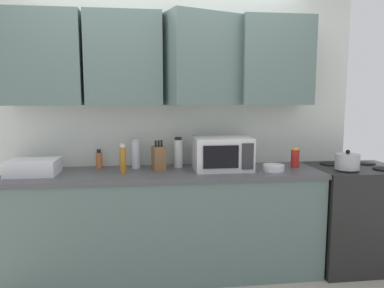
% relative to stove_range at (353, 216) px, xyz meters
% --- Properties ---
extents(wall_back_with_cabinets, '(3.49, 0.52, 2.60)m').
position_rel_stove_range_xyz_m(wall_back_with_cabinets, '(-1.69, 0.25, 1.13)').
color(wall_back_with_cabinets, silver).
rests_on(wall_back_with_cabinets, ground_plane).
extents(counter_run, '(2.62, 0.63, 0.90)m').
position_rel_stove_range_xyz_m(counter_run, '(-1.69, 0.02, -0.00)').
color(counter_run, slate).
rests_on(counter_run, ground_plane).
extents(stove_range, '(0.76, 0.64, 0.91)m').
position_rel_stove_range_xyz_m(stove_range, '(0.00, 0.00, 0.00)').
color(stove_range, black).
rests_on(stove_range, ground_plane).
extents(kettle, '(0.20, 0.20, 0.17)m').
position_rel_stove_range_xyz_m(kettle, '(-0.17, -0.14, 0.53)').
color(kettle, '#B2B2B7').
rests_on(kettle, stove_range).
extents(microwave, '(0.48, 0.37, 0.28)m').
position_rel_stove_range_xyz_m(microwave, '(-1.21, 0.03, 0.59)').
color(microwave, silver).
rests_on(microwave, counter_run).
extents(dish_rack, '(0.38, 0.30, 0.12)m').
position_rel_stove_range_xyz_m(dish_rack, '(-2.75, 0.02, 0.51)').
color(dish_rack, silver).
rests_on(dish_rack, counter_run).
extents(knife_block, '(0.12, 0.14, 0.26)m').
position_rel_stove_range_xyz_m(knife_block, '(-1.75, 0.09, 0.55)').
color(knife_block, brown).
rests_on(knife_block, counter_run).
extents(bottle_spice_jar, '(0.06, 0.06, 0.17)m').
position_rel_stove_range_xyz_m(bottle_spice_jar, '(-2.26, 0.22, 0.52)').
color(bottle_spice_jar, '#BC6638').
rests_on(bottle_spice_jar, counter_run).
extents(bottle_red_sauce, '(0.07, 0.07, 0.18)m').
position_rel_stove_range_xyz_m(bottle_red_sauce, '(-0.55, 0.05, 0.53)').
color(bottle_red_sauce, red).
rests_on(bottle_red_sauce, counter_run).
extents(bottle_white_jar, '(0.08, 0.08, 0.27)m').
position_rel_stove_range_xyz_m(bottle_white_jar, '(-1.57, 0.18, 0.58)').
color(bottle_white_jar, white).
rests_on(bottle_white_jar, counter_run).
extents(bottle_amber_vinegar, '(0.05, 0.05, 0.24)m').
position_rel_stove_range_xyz_m(bottle_amber_vinegar, '(-2.04, -0.01, 0.56)').
color(bottle_amber_vinegar, '#AD701E').
rests_on(bottle_amber_vinegar, counter_run).
extents(bottle_clear_tall, '(0.08, 0.08, 0.25)m').
position_rel_stove_range_xyz_m(bottle_clear_tall, '(-1.94, 0.19, 0.57)').
color(bottle_clear_tall, silver).
rests_on(bottle_clear_tall, counter_run).
extents(bowl_ceramic_small, '(0.18, 0.18, 0.05)m').
position_rel_stove_range_xyz_m(bowl_ceramic_small, '(-0.79, -0.07, 0.48)').
color(bowl_ceramic_small, silver).
rests_on(bowl_ceramic_small, counter_run).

